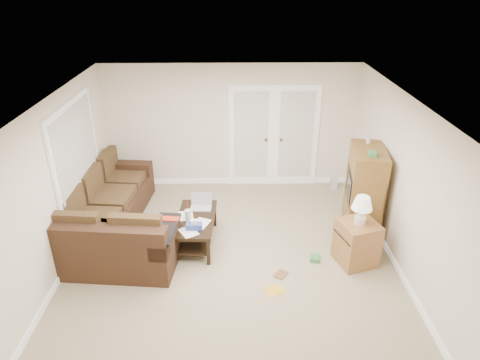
{
  "coord_description": "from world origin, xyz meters",
  "views": [
    {
      "loc": [
        0.04,
        -5.34,
        4.07
      ],
      "look_at": [
        0.14,
        0.66,
        1.1
      ],
      "focal_mm": 32.0,
      "sensor_mm": 36.0,
      "label": 1
    }
  ],
  "objects_px": {
    "coffee_table": "(196,229)",
    "side_cabinet": "(357,239)",
    "sectional_sofa": "(110,221)",
    "tv_armoire": "(364,192)"
  },
  "relations": [
    {
      "from": "coffee_table",
      "to": "side_cabinet",
      "type": "height_order",
      "value": "side_cabinet"
    },
    {
      "from": "sectional_sofa",
      "to": "tv_armoire",
      "type": "xyz_separation_m",
      "value": [
        4.2,
        0.17,
        0.41
      ]
    },
    {
      "from": "coffee_table",
      "to": "tv_armoire",
      "type": "height_order",
      "value": "tv_armoire"
    },
    {
      "from": "coffee_table",
      "to": "tv_armoire",
      "type": "xyz_separation_m",
      "value": [
        2.77,
        0.31,
        0.5
      ]
    },
    {
      "from": "coffee_table",
      "to": "side_cabinet",
      "type": "distance_m",
      "value": 2.53
    },
    {
      "from": "side_cabinet",
      "to": "sectional_sofa",
      "type": "bearing_deg",
      "value": 153.06
    },
    {
      "from": "sectional_sofa",
      "to": "side_cabinet",
      "type": "height_order",
      "value": "side_cabinet"
    },
    {
      "from": "tv_armoire",
      "to": "side_cabinet",
      "type": "height_order",
      "value": "tv_armoire"
    },
    {
      "from": "sectional_sofa",
      "to": "tv_armoire",
      "type": "relative_size",
      "value": 1.89
    },
    {
      "from": "sectional_sofa",
      "to": "coffee_table",
      "type": "height_order",
      "value": "sectional_sofa"
    }
  ]
}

